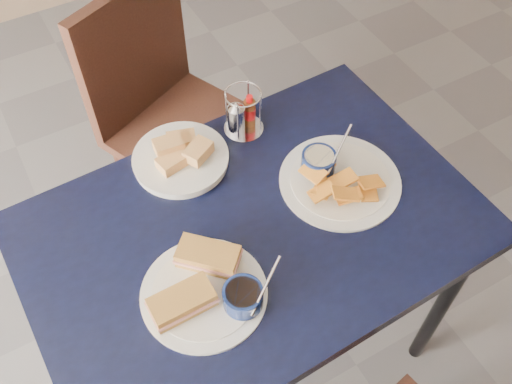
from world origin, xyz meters
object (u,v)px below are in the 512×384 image
chair_far (172,98)px  bread_basket (181,157)px  sandwich_plate (207,287)px  plantain_plate (334,176)px  condiment_caddy (242,115)px  dining_table (253,242)px

chair_far → bread_basket: chair_far is taller
sandwich_plate → plantain_plate: same height
bread_basket → condiment_caddy: bearing=7.5°
sandwich_plate → bread_basket: size_ratio=1.23×
sandwich_plate → bread_basket: bearing=74.0°
sandwich_plate → chair_far: bearing=72.7°
dining_table → condiment_caddy: condiment_caddy is taller
chair_far → condiment_caddy: (0.05, -0.43, 0.27)m
sandwich_plate → condiment_caddy: (0.31, 0.40, 0.03)m
chair_far → plantain_plate: bearing=-76.4°
dining_table → plantain_plate: (0.25, 0.02, 0.09)m
chair_far → dining_table: bearing=-96.4°
plantain_plate → condiment_caddy: size_ratio=2.31×
plantain_plate → condiment_caddy: bearing=113.9°
dining_table → sandwich_plate: (-0.18, -0.11, 0.10)m
dining_table → plantain_plate: bearing=5.2°
dining_table → bread_basket: bearing=104.1°
plantain_plate → dining_table: bearing=-174.8°
plantain_plate → sandwich_plate: bearing=-163.0°
sandwich_plate → bread_basket: sandwich_plate is taller
chair_far → condiment_caddy: size_ratio=6.90×
dining_table → chair_far: bearing=83.6°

